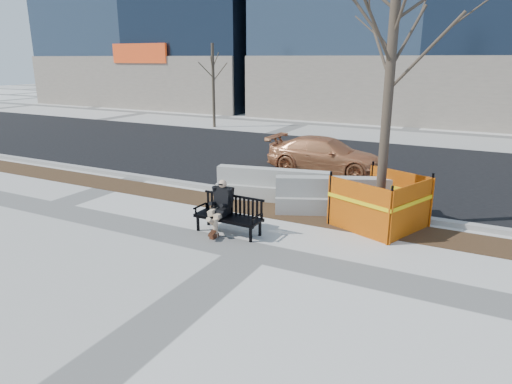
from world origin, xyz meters
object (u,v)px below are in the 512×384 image
(seated_man, at_px, (222,231))
(tree_fence, at_px, (378,226))
(sedan, at_px, (325,172))
(jersey_barrier_left, at_px, (272,200))
(jersey_barrier_right, at_px, (340,213))
(bench, at_px, (229,233))

(seated_man, bearing_deg, tree_fence, 34.39)
(tree_fence, bearing_deg, sedan, 122.51)
(seated_man, height_order, tree_fence, tree_fence)
(sedan, bearing_deg, jersey_barrier_left, 178.00)
(jersey_barrier_left, distance_m, jersey_barrier_right, 2.06)
(bench, distance_m, jersey_barrier_left, 2.79)
(tree_fence, xyz_separation_m, jersey_barrier_right, (-1.10, 0.50, 0.00))
(seated_man, bearing_deg, jersey_barrier_right, 52.45)
(bench, relative_size, sedan, 0.39)
(bench, xyz_separation_m, tree_fence, (2.94, 2.07, 0.00))
(seated_man, distance_m, jersey_barrier_left, 2.73)
(jersey_barrier_left, bearing_deg, tree_fence, -24.10)
(seated_man, relative_size, jersey_barrier_left, 0.38)
(tree_fence, bearing_deg, bench, -144.84)
(sedan, height_order, jersey_barrier_right, sedan)
(sedan, distance_m, jersey_barrier_left, 3.90)
(bench, height_order, tree_fence, tree_fence)
(seated_man, distance_m, jersey_barrier_right, 3.26)
(seated_man, height_order, jersey_barrier_left, seated_man)
(bench, height_order, sedan, sedan)
(jersey_barrier_left, height_order, jersey_barrier_right, jersey_barrier_right)
(tree_fence, xyz_separation_m, jersey_barrier_left, (-3.15, 0.71, 0.00))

